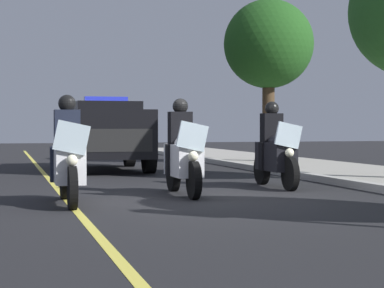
{
  "coord_description": "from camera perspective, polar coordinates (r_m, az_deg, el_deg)",
  "views": [
    {
      "loc": [
        10.85,
        -3.27,
        1.21
      ],
      "look_at": [
        -0.82,
        0.0,
        0.9
      ],
      "focal_mm": 63.11,
      "sensor_mm": 36.0,
      "label": 1
    }
  ],
  "objects": [
    {
      "name": "lane_stripe_center",
      "position": [
        10.97,
        -10.35,
        -4.87
      ],
      "size": [
        48.0,
        0.12,
        0.01
      ],
      "primitive_type": "cube",
      "color": "#E0D14C",
      "rests_on": "ground"
    },
    {
      "name": "ground_plane",
      "position": [
        11.4,
        1.11,
        -4.63
      ],
      "size": [
        80.0,
        80.0,
        0.0
      ],
      "primitive_type": "plane",
      "color": "black"
    },
    {
      "name": "police_motorcycle_trailing",
      "position": [
        13.52,
        7.04,
        -0.71
      ],
      "size": [
        2.14,
        0.56,
        1.72
      ],
      "color": "black",
      "rests_on": "ground"
    },
    {
      "name": "police_motorcycle_lead_right",
      "position": [
        11.93,
        -0.79,
        -0.99
      ],
      "size": [
        2.14,
        0.56,
        1.72
      ],
      "color": "black",
      "rests_on": "ground"
    },
    {
      "name": "police_suv",
      "position": [
        18.93,
        -7.24,
        1.02
      ],
      "size": [
        4.94,
        2.14,
        2.05
      ],
      "color": "black",
      "rests_on": "ground"
    },
    {
      "name": "tree_far_back",
      "position": [
        22.24,
        6.49,
        8.3
      ],
      "size": [
        2.91,
        2.91,
        5.24
      ],
      "color": "#42301E",
      "rests_on": "sidewalk_strip"
    },
    {
      "name": "police_motorcycle_lead_left",
      "position": [
        10.71,
        -10.43,
        -1.29
      ],
      "size": [
        2.14,
        0.56,
        1.72
      ],
      "color": "black",
      "rests_on": "ground"
    }
  ]
}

